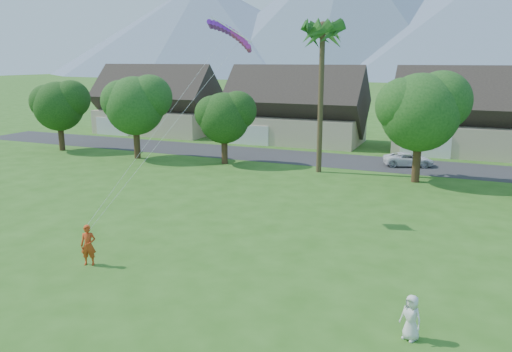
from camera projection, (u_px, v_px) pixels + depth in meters
The scene contains 10 objects.
ground at pixel (138, 351), 16.49m from camera, with size 500.00×500.00×0.00m, color #2D6019.
street at pixel (355, 162), 46.96m from camera, with size 90.00×7.00×0.01m, color #2D2D30.
kite_flyer at pixel (88, 245), 23.22m from camera, with size 0.71×0.47×1.94m, color #C63F16.
watcher at pixel (411, 318), 17.02m from camera, with size 0.79×0.52×1.62m, color silver.
parked_car at pixel (408, 159), 45.00m from camera, with size 2.03×4.40×1.22m, color white.
mountain_ridge at pixel (479, 17), 238.98m from camera, with size 540.00×240.00×70.00m.
houses_row at pixel (379, 116), 54.06m from camera, with size 72.75×8.19×8.86m.
tree_row at pixel (328, 116), 40.83m from camera, with size 62.27×6.67×8.45m.
fan_palm at pixel (323, 29), 40.11m from camera, with size 3.00×3.00×13.80m.
parafoil_kite at pixel (232, 33), 28.55m from camera, with size 3.03×1.28×0.50m.
Camera 1 is at (9.35, -12.04, 9.40)m, focal length 35.00 mm.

